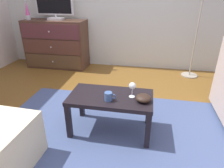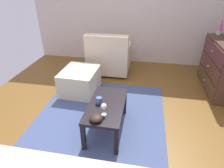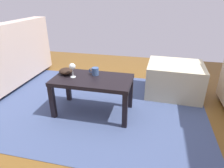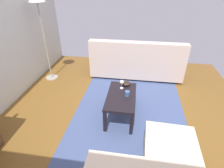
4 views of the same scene
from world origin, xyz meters
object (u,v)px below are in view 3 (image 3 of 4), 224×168
Objects in this scene: bowl_decorative at (66,71)px; ottoman at (174,79)px; wine_glass at (72,67)px; coffee_table at (93,83)px; mug at (95,71)px.

ottoman is (-1.23, -0.63, -0.25)m from bowl_decorative.
bowl_decorative is (0.11, -0.07, -0.08)m from wine_glass.
mug is (-0.00, -0.10, 0.10)m from coffee_table.
mug is at bearing 32.66° from ottoman.
bowl_decorative is (0.33, 0.05, -0.01)m from mug.
wine_glass is (0.21, 0.02, 0.18)m from coffee_table.
wine_glass is 1.36m from ottoman.
mug reaches higher than ottoman.
ottoman is (-0.91, -0.58, -0.25)m from mug.
wine_glass reaches higher than bowl_decorative.
coffee_table is 1.14m from ottoman.
coffee_table is 7.42× the size of mug.
ottoman is at bearing -147.34° from mug.
wine_glass reaches higher than mug.
coffee_table is 5.39× the size of wine_glass.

